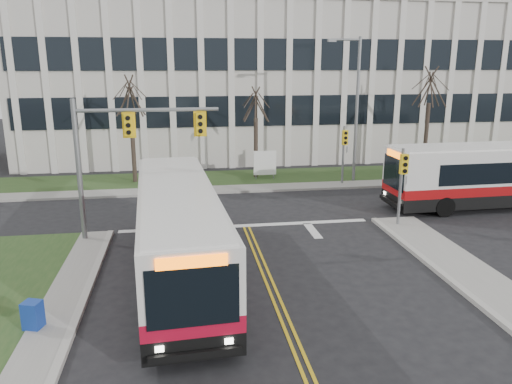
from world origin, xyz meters
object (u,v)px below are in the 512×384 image
object	(u,v)px
streetlight	(355,102)
newspaper_box_blue	(33,317)
directory_sign	(265,163)
bus_cross	(501,177)
bus_main	(178,233)

from	to	relation	value
streetlight	newspaper_box_blue	bearing A→B (deg)	-132.62
directory_sign	newspaper_box_blue	xyz separation A→B (m)	(-9.90, -18.06, -0.70)
directory_sign	bus_cross	bearing A→B (deg)	-34.53
streetlight	directory_sign	xyz separation A→B (m)	(-5.53, 1.30, -4.02)
directory_sign	bus_main	xyz separation A→B (m)	(-5.68, -14.65, 0.46)
directory_sign	newspaper_box_blue	world-z (taller)	directory_sign
streetlight	newspaper_box_blue	distance (m)	23.26
streetlight	bus_main	world-z (taller)	streetlight
bus_cross	newspaper_box_blue	world-z (taller)	bus_cross
newspaper_box_blue	bus_main	bearing A→B (deg)	57.59
streetlight	bus_cross	bearing A→B (deg)	-47.70
bus_main	streetlight	bearing A→B (deg)	46.44
bus_cross	streetlight	bearing A→B (deg)	-139.31
bus_main	bus_cross	world-z (taller)	bus_cross
streetlight	newspaper_box_blue	size ratio (longest dim) A/B	9.68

